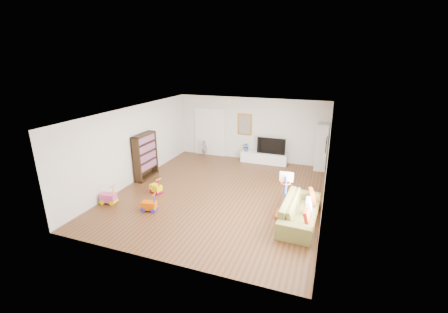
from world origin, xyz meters
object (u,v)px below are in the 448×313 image
(media_console, at_px, (264,158))
(basketball_hoop, at_px, (285,196))
(sofa, at_px, (300,211))
(bookshelf, at_px, (145,156))

(media_console, height_order, basketball_hoop, basketball_hoop)
(media_console, relative_size, basketball_hoop, 1.52)
(media_console, bearing_deg, sofa, -65.78)
(bookshelf, distance_m, basketball_hoop, 5.41)
(media_console, height_order, bookshelf, bookshelf)
(bookshelf, xyz_separation_m, sofa, (5.75, -1.30, -0.51))
(basketball_hoop, bearing_deg, bookshelf, 165.09)
(media_console, xyz_separation_m, sofa, (2.01, -4.44, 0.10))
(media_console, relative_size, bookshelf, 1.16)
(media_console, relative_size, sofa, 0.86)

